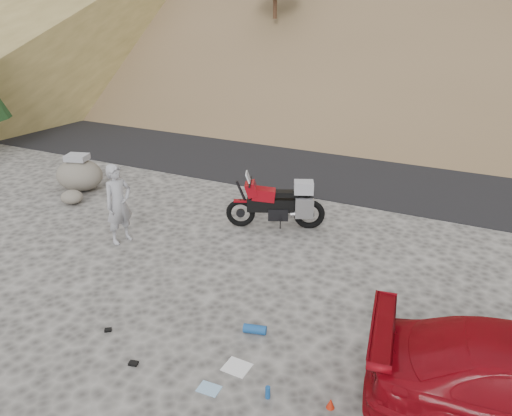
{
  "coord_description": "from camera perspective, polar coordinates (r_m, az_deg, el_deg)",
  "views": [
    {
      "loc": [
        5.02,
        -6.7,
        5.28
      ],
      "look_at": [
        0.79,
        2.14,
        1.0
      ],
      "focal_mm": 35.0,
      "sensor_mm": 36.0,
      "label": 1
    }
  ],
  "objects": [
    {
      "name": "gear_glove_b",
      "position": [
        9.02,
        -16.55,
        -13.21
      ],
      "size": [
        0.15,
        0.14,
        0.04
      ],
      "primitive_type": "cube",
      "rotation": [
        0.0,
        0.0,
        0.61
      ],
      "color": "black",
      "rests_on": "ground"
    },
    {
      "name": "gear_blue_mat",
      "position": [
        8.59,
        -0.14,
        -13.69
      ],
      "size": [
        0.41,
        0.24,
        0.15
      ],
      "primitive_type": "cylinder",
      "rotation": [
        0.0,
        1.57,
        0.24
      ],
      "color": "navy",
      "rests_on": "ground"
    },
    {
      "name": "small_rock",
      "position": [
        14.32,
        -20.3,
        1.19
      ],
      "size": [
        0.63,
        0.57,
        0.36
      ],
      "rotation": [
        0.0,
        0.0,
        -0.04
      ],
      "color": "#555249",
      "rests_on": "ground"
    },
    {
      "name": "gear_glove_a",
      "position": [
        8.25,
        -13.84,
        -16.86
      ],
      "size": [
        0.16,
        0.13,
        0.04
      ],
      "primitive_type": "cube",
      "rotation": [
        0.0,
        0.0,
        0.22
      ],
      "color": "black",
      "rests_on": "ground"
    },
    {
      "name": "road",
      "position": [
        17.31,
        7.5,
        5.61
      ],
      "size": [
        120.0,
        7.0,
        0.05
      ],
      "primitive_type": "cube",
      "color": "black",
      "rests_on": "ground"
    },
    {
      "name": "gear_white_cloth",
      "position": [
        7.99,
        -2.19,
        -17.72
      ],
      "size": [
        0.41,
        0.37,
        0.01
      ],
      "primitive_type": "cube",
      "rotation": [
        0.0,
        0.0,
        -0.04
      ],
      "color": "white",
      "rests_on": "ground"
    },
    {
      "name": "gear_blue_cloth",
      "position": [
        7.68,
        -5.39,
        -19.87
      ],
      "size": [
        0.33,
        0.25,
        0.01
      ],
      "primitive_type": "cube",
      "rotation": [
        0.0,
        0.0,
        0.03
      ],
      "color": "#8CB7D8",
      "rests_on": "ground"
    },
    {
      "name": "motorcycle",
      "position": [
        11.91,
        2.76,
        0.45
      ],
      "size": [
        2.25,
        1.21,
        1.42
      ],
      "rotation": [
        0.0,
        0.0,
        0.4
      ],
      "color": "black",
      "rests_on": "ground"
    },
    {
      "name": "man",
      "position": [
        11.9,
        -14.95,
        -3.63
      ],
      "size": [
        0.61,
        0.77,
        1.84
      ],
      "primitive_type": "imported",
      "rotation": [
        0.0,
        0.0,
        1.3
      ],
      "color": "#98989E",
      "rests_on": "ground"
    },
    {
      "name": "gear_bottle",
      "position": [
        7.47,
        1.35,
        -20.32
      ],
      "size": [
        0.07,
        0.07,
        0.19
      ],
      "primitive_type": "cylinder",
      "rotation": [
        0.0,
        0.0,
        0.02
      ],
      "color": "navy",
      "rests_on": "ground"
    },
    {
      "name": "boulder",
      "position": [
        15.14,
        -19.53,
        3.64
      ],
      "size": [
        1.45,
        1.26,
        1.07
      ],
      "rotation": [
        0.0,
        0.0,
        0.07
      ],
      "color": "#555249",
      "rests_on": "ground"
    },
    {
      "name": "ground",
      "position": [
        9.89,
        -9.64,
        -9.04
      ],
      "size": [
        140.0,
        140.0,
        0.0
      ],
      "primitive_type": "plane",
      "color": "#43403D",
      "rests_on": "ground"
    },
    {
      "name": "gear_funnel",
      "position": [
        7.43,
        8.52,
        -21.21
      ],
      "size": [
        0.13,
        0.13,
        0.15
      ],
      "primitive_type": "cone",
      "rotation": [
        0.0,
        0.0,
        0.08
      ],
      "color": "#B8220C",
      "rests_on": "ground"
    }
  ]
}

